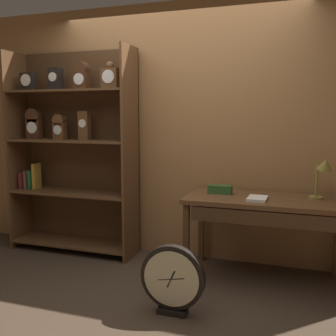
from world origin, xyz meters
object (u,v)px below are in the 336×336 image
(workbench, at_px, (264,208))
(desk_lamp, at_px, (323,171))
(open_repair_manual, at_px, (257,199))
(round_clock_large, at_px, (173,279))
(bookshelf, at_px, (72,148))
(toolbox_small, at_px, (220,189))

(workbench, relative_size, desk_lamp, 3.59)
(workbench, xyz_separation_m, open_repair_manual, (-0.05, -0.09, 0.10))
(desk_lamp, distance_m, round_clock_large, 1.57)
(open_repair_manual, bearing_deg, workbench, 62.83)
(bookshelf, bearing_deg, desk_lamp, -2.37)
(workbench, xyz_separation_m, desk_lamp, (0.47, 0.09, 0.34))
(workbench, distance_m, round_clock_large, 1.08)
(desk_lamp, height_order, toolbox_small, desk_lamp)
(bookshelf, bearing_deg, workbench, -5.31)
(desk_lamp, xyz_separation_m, toolbox_small, (-0.88, -0.01, -0.21))
(round_clock_large, bearing_deg, workbench, 54.69)
(bookshelf, distance_m, open_repair_manual, 2.05)
(open_repair_manual, distance_m, round_clock_large, 1.03)
(bookshelf, distance_m, toolbox_small, 1.68)
(bookshelf, bearing_deg, round_clock_large, -34.58)
(open_repair_manual, bearing_deg, toolbox_small, 157.26)
(toolbox_small, relative_size, open_repair_manual, 1.00)
(toolbox_small, relative_size, round_clock_large, 0.41)
(toolbox_small, height_order, open_repair_manual, toolbox_small)
(workbench, height_order, desk_lamp, desk_lamp)
(bookshelf, xyz_separation_m, round_clock_large, (1.47, -1.01, -0.85))
(desk_lamp, xyz_separation_m, round_clock_large, (-1.05, -0.91, -0.74))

